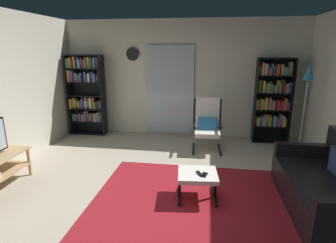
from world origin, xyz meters
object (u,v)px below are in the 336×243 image
(bookshelf_near_sofa, at_px, (273,98))
(cell_phone, at_px, (204,175))
(wall_clock, at_px, (132,54))
(leather_sofa, at_px, (334,189))
(tv_remote, at_px, (199,174))
(floor_lamp_by_shelf, at_px, (308,83))
(bookshelf_near_tv, at_px, (86,91))
(lounge_armchair, at_px, (207,123))
(ottoman, at_px, (198,177))

(bookshelf_near_sofa, height_order, cell_phone, bookshelf_near_sofa)
(bookshelf_near_sofa, distance_m, cell_phone, 3.00)
(bookshelf_near_sofa, distance_m, wall_clock, 3.20)
(leather_sofa, bearing_deg, tv_remote, 178.57)
(tv_remote, height_order, floor_lamp_by_shelf, floor_lamp_by_shelf)
(leather_sofa, xyz_separation_m, wall_clock, (-3.29, 2.81, 1.53))
(bookshelf_near_tv, bearing_deg, tv_remote, -43.31)
(floor_lamp_by_shelf, distance_m, wall_clock, 3.61)
(lounge_armchair, bearing_deg, tv_remote, -92.25)
(bookshelf_near_sofa, height_order, wall_clock, wall_clock)
(tv_remote, relative_size, cell_phone, 1.03)
(bookshelf_near_tv, distance_m, tv_remote, 3.79)
(lounge_armchair, height_order, cell_phone, lounge_armchair)
(bookshelf_near_tv, bearing_deg, lounge_armchair, -12.30)
(bookshelf_near_tv, height_order, ottoman, bookshelf_near_tv)
(tv_remote, bearing_deg, bookshelf_near_tv, 110.76)
(lounge_armchair, relative_size, wall_clock, 3.53)
(bookshelf_near_sofa, bearing_deg, leather_sofa, -85.19)
(bookshelf_near_sofa, distance_m, leather_sofa, 2.72)
(bookshelf_near_tv, bearing_deg, leather_sofa, -30.85)
(leather_sofa, xyz_separation_m, cell_phone, (-1.58, 0.02, 0.06))
(bookshelf_near_tv, xyz_separation_m, cell_phone, (2.78, -2.58, -0.64))
(bookshelf_near_tv, distance_m, lounge_armchair, 2.90)
(tv_remote, relative_size, floor_lamp_by_shelf, 0.08)
(lounge_armchair, height_order, tv_remote, lounge_armchair)
(bookshelf_near_tv, distance_m, ottoman, 3.76)
(tv_remote, bearing_deg, wall_clock, 94.76)
(leather_sofa, bearing_deg, bookshelf_near_tv, 149.15)
(cell_phone, relative_size, floor_lamp_by_shelf, 0.08)
(wall_clock, bearing_deg, lounge_armchair, -25.33)
(floor_lamp_by_shelf, relative_size, wall_clock, 5.96)
(lounge_armchair, bearing_deg, wall_clock, 154.67)
(tv_remote, bearing_deg, lounge_armchair, 61.82)
(cell_phone, xyz_separation_m, wall_clock, (-1.71, 2.79, 1.48))
(leather_sofa, relative_size, cell_phone, 12.38)
(bookshelf_near_sofa, relative_size, floor_lamp_by_shelf, 1.04)
(tv_remote, bearing_deg, ottoman, 97.61)
(floor_lamp_by_shelf, bearing_deg, ottoman, -136.19)
(bookshelf_near_tv, height_order, leather_sofa, bookshelf_near_tv)
(cell_phone, bearing_deg, leather_sofa, 13.46)
(bookshelf_near_tv, height_order, wall_clock, wall_clock)
(bookshelf_near_tv, height_order, tv_remote, bookshelf_near_tv)
(floor_lamp_by_shelf, bearing_deg, wall_clock, 163.99)
(bookshelf_near_tv, height_order, lounge_armchair, bookshelf_near_tv)
(bookshelf_near_sofa, distance_m, lounge_armchair, 1.55)
(floor_lamp_by_shelf, xyz_separation_m, wall_clock, (-3.44, 0.99, 0.47))
(leather_sofa, bearing_deg, floor_lamp_by_shelf, 85.23)
(lounge_armchair, bearing_deg, ottoman, -93.05)
(ottoman, relative_size, wall_clock, 1.95)
(ottoman, xyz_separation_m, tv_remote, (0.03, -0.04, 0.07))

